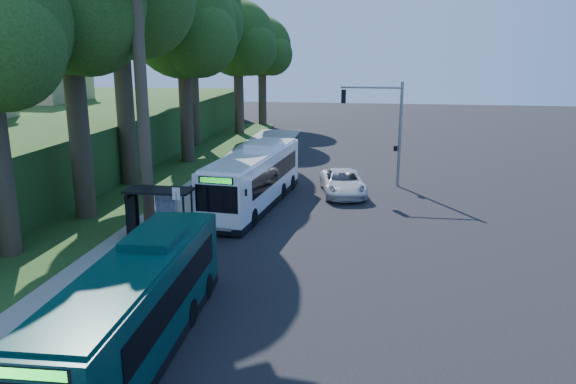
% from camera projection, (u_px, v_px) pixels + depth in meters
% --- Properties ---
extents(ground, '(140.00, 140.00, 0.00)m').
position_uv_depth(ground, '(311.00, 228.00, 29.28)').
color(ground, black).
rests_on(ground, ground).
extents(sidewalk, '(4.50, 70.00, 0.12)m').
position_uv_depth(sidewalk, '(177.00, 220.00, 30.34)').
color(sidewalk, gray).
rests_on(sidewalk, ground).
extents(red_curb, '(0.25, 30.00, 0.13)m').
position_uv_depth(red_curb, '(195.00, 248.00, 26.17)').
color(red_curb, maroon).
rests_on(red_curb, ground).
extents(grass_verge, '(8.00, 70.00, 0.06)m').
position_uv_depth(grass_verge, '(118.00, 194.00, 35.97)').
color(grass_verge, '#234719').
rests_on(grass_verge, ground).
extents(bus_shelter, '(3.20, 1.51, 2.55)m').
position_uv_depth(bus_shelter, '(156.00, 203.00, 27.16)').
color(bus_shelter, black).
rests_on(bus_shelter, ground).
extents(stop_sign_pole, '(0.35, 0.06, 3.17)m').
position_uv_depth(stop_sign_pole, '(177.00, 212.00, 24.77)').
color(stop_sign_pole, gray).
rests_on(stop_sign_pole, ground).
extents(traffic_signal_pole, '(4.10, 0.30, 7.00)m').
position_uv_depth(traffic_signal_pole, '(385.00, 121.00, 37.20)').
color(traffic_signal_pole, gray).
rests_on(traffic_signal_pole, ground).
extents(hillside_backdrop, '(24.00, 60.00, 8.80)m').
position_uv_depth(hillside_backdrop, '(20.00, 130.00, 47.00)').
color(hillside_backdrop, '#234719').
rests_on(hillside_backdrop, ground).
extents(tree_0, '(8.40, 8.00, 15.70)m').
position_uv_depth(tree_0, '(69.00, 5.00, 28.31)').
color(tree_0, '#382B1E').
rests_on(tree_0, ground).
extents(tree_2, '(8.82, 8.40, 15.12)m').
position_uv_depth(tree_2, '(184.00, 30.00, 43.74)').
color(tree_2, '#382B1E').
rests_on(tree_2, ground).
extents(tree_3, '(10.08, 9.60, 17.28)m').
position_uv_depth(tree_3, '(191.00, 16.00, 51.31)').
color(tree_3, '#382B1E').
rests_on(tree_3, ground).
extents(tree_4, '(8.40, 8.00, 14.14)m').
position_uv_depth(tree_4, '(239.00, 42.00, 59.17)').
color(tree_4, '#382B1E').
rests_on(tree_4, ground).
extents(tree_5, '(7.35, 7.00, 12.86)m').
position_uv_depth(tree_5, '(263.00, 50.00, 66.88)').
color(tree_5, '#382B1E').
rests_on(tree_5, ground).
extents(white_bus, '(3.71, 12.03, 3.53)m').
position_uv_depth(white_bus, '(254.00, 177.00, 33.00)').
color(white_bus, white).
rests_on(white_bus, ground).
extents(teal_bus, '(2.75, 11.01, 3.26)m').
position_uv_depth(teal_bus, '(138.00, 304.00, 16.95)').
color(teal_bus, '#093531').
rests_on(teal_bus, ground).
extents(pickup, '(3.53, 5.94, 1.55)m').
position_uv_depth(pickup, '(343.00, 183.00, 35.80)').
color(pickup, silver).
rests_on(pickup, ground).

